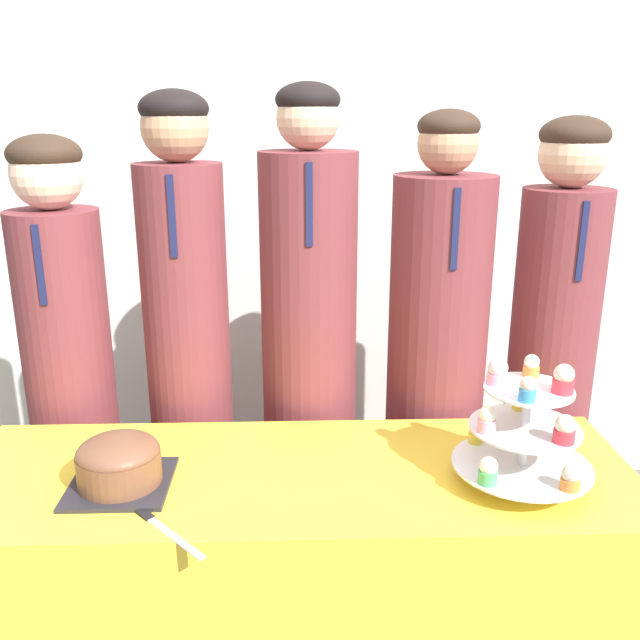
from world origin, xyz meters
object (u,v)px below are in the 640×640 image
object	(u,v)px
round_cake	(119,462)
student_0	(72,390)
cake_knife	(153,521)
student_3	(435,384)
cupcake_stand	(526,427)
student_1	(190,371)
student_2	(309,374)
student_4	(549,377)

from	to	relation	value
round_cake	student_0	world-z (taller)	student_0
cake_knife	student_3	xyz separation A→B (m)	(0.74, 0.66, 0.03)
student_0	cupcake_stand	bearing A→B (deg)	-23.90
student_0	student_1	size ratio (longest dim) A/B	0.93
student_2	student_4	bearing A→B (deg)	-0.00
cake_knife	student_3	size ratio (longest dim) A/B	0.14
cake_knife	student_4	distance (m)	1.28
round_cake	student_4	distance (m)	1.30
cake_knife	student_0	size ratio (longest dim) A/B	0.14
cupcake_stand	student_4	size ratio (longest dim) A/B	0.21
student_3	student_4	size ratio (longest dim) A/B	1.01
cake_knife	student_1	size ratio (longest dim) A/B	0.13
round_cake	student_0	size ratio (longest dim) A/B	0.16
student_1	student_3	distance (m)	0.75
student_0	student_4	xyz separation A→B (m)	(1.47, 0.00, 0.02)
round_cake	student_2	distance (m)	0.68
student_3	student_4	world-z (taller)	student_3
cupcake_stand	student_1	distance (m)	1.01
student_0	student_3	distance (m)	1.11
cupcake_stand	student_4	world-z (taller)	student_4
student_2	student_4	distance (m)	0.74
round_cake	cake_knife	xyz separation A→B (m)	(0.10, -0.15, -0.06)
round_cake	student_2	size ratio (longest dim) A/B	0.14
cupcake_stand	student_3	distance (m)	0.56
cupcake_stand	student_0	xyz separation A→B (m)	(-1.21, 0.54, -0.12)
student_0	student_1	world-z (taller)	student_1
cake_knife	student_4	bearing A→B (deg)	78.12
cake_knife	student_1	bearing A→B (deg)	138.19
student_1	student_4	bearing A→B (deg)	-0.00
cupcake_stand	student_2	distance (m)	0.73
cake_knife	student_2	distance (m)	0.75
cupcake_stand	student_3	size ratio (longest dim) A/B	0.21
cake_knife	student_3	bearing A→B (deg)	88.86
round_cake	cupcake_stand	world-z (taller)	cupcake_stand
cupcake_stand	student_4	xyz separation A→B (m)	(0.26, 0.54, -0.10)
student_4	student_2	bearing A→B (deg)	180.00
cake_knife	cupcake_stand	bearing A→B (deg)	55.52
student_1	student_4	xyz separation A→B (m)	(1.11, -0.00, -0.03)
student_3	round_cake	bearing A→B (deg)	-148.51
cake_knife	student_0	bearing A→B (deg)	166.33
student_2	cake_knife	bearing A→B (deg)	-117.56
cake_knife	student_1	world-z (taller)	student_1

